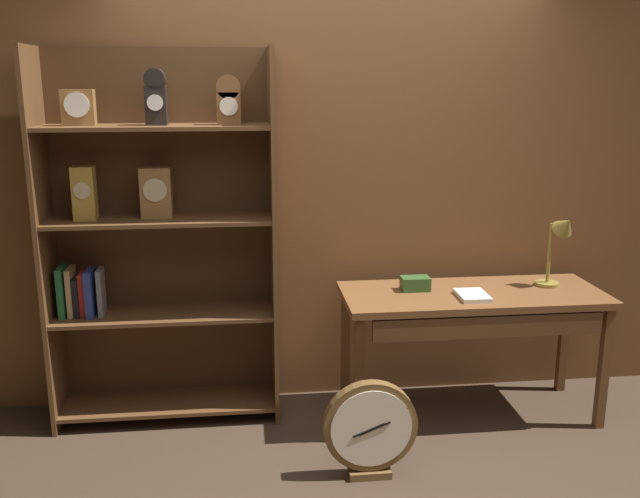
{
  "coord_description": "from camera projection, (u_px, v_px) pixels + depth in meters",
  "views": [
    {
      "loc": [
        -0.52,
        -2.83,
        1.94
      ],
      "look_at": [
        -0.13,
        0.61,
        1.09
      ],
      "focal_mm": 39.05,
      "sensor_mm": 36.0,
      "label": 1
    }
  ],
  "objects": [
    {
      "name": "bookshelf",
      "position": [
        156.0,
        239.0,
        3.9
      ],
      "size": [
        1.27,
        0.37,
        2.11
      ],
      "color": "brown",
      "rests_on": "ground"
    },
    {
      "name": "open_repair_manual",
      "position": [
        472.0,
        296.0,
        3.86
      ],
      "size": [
        0.16,
        0.22,
        0.02
      ],
      "primitive_type": "cube",
      "rotation": [
        0.0,
        0.0,
        -0.02
      ],
      "color": "silver",
      "rests_on": "workbench"
    },
    {
      "name": "round_clock_large",
      "position": [
        370.0,
        429.0,
        3.43
      ],
      "size": [
        0.47,
        0.11,
        0.51
      ],
      "color": "brown",
      "rests_on": "ground"
    },
    {
      "name": "desk_lamp",
      "position": [
        561.0,
        239.0,
        3.99
      ],
      "size": [
        0.2,
        0.21,
        0.45
      ],
      "color": "olive",
      "rests_on": "workbench"
    },
    {
      "name": "workbench",
      "position": [
        474.0,
        308.0,
        3.96
      ],
      "size": [
        1.49,
        0.6,
        0.76
      ],
      "color": "brown",
      "rests_on": "ground"
    },
    {
      "name": "back_wood_panel",
      "position": [
        329.0,
        189.0,
        4.15
      ],
      "size": [
        4.8,
        0.05,
        2.6
      ],
      "primitive_type": "cube",
      "color": "brown",
      "rests_on": "ground"
    },
    {
      "name": "toolbox_small",
      "position": [
        415.0,
        284.0,
        3.99
      ],
      "size": [
        0.16,
        0.1,
        0.08
      ],
      "primitive_type": "cube",
      "color": "#2D5123",
      "rests_on": "workbench"
    }
  ]
}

